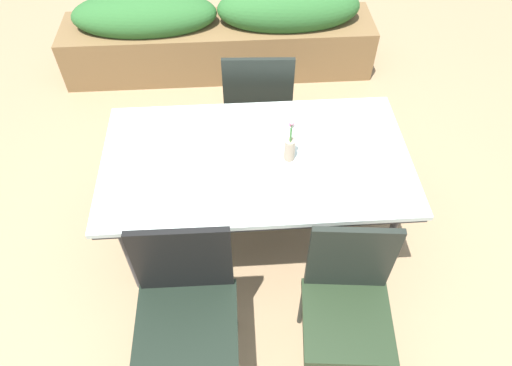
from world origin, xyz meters
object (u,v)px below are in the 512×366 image
(dining_table, at_px, (256,163))
(chair_near_right, at_px, (348,299))
(chair_far_side, at_px, (258,97))
(flower_vase, at_px, (290,146))
(chair_near_left, at_px, (186,306))
(planter_box, at_px, (220,33))

(dining_table, relative_size, chair_near_right, 1.84)
(chair_near_right, bearing_deg, chair_far_side, -72.39)
(chair_near_right, xyz_separation_m, chair_far_side, (-0.33, 1.53, -0.01))
(flower_vase, bearing_deg, chair_near_right, -74.53)
(chair_near_right, xyz_separation_m, flower_vase, (-0.21, 0.75, 0.29))
(chair_near_left, distance_m, chair_near_right, 0.77)
(dining_table, distance_m, planter_box, 1.88)
(chair_far_side, height_order, flower_vase, flower_vase)
(chair_near_right, distance_m, chair_far_side, 1.57)
(chair_near_left, xyz_separation_m, flower_vase, (0.56, 0.74, 0.27))
(chair_near_left, bearing_deg, flower_vase, -126.26)
(chair_near_right, relative_size, chair_far_side, 1.00)
(flower_vase, height_order, planter_box, flower_vase)
(chair_far_side, xyz_separation_m, flower_vase, (0.12, -0.78, 0.30))
(flower_vase, bearing_deg, chair_far_side, 98.55)
(dining_table, distance_m, flower_vase, 0.23)
(flower_vase, bearing_deg, chair_near_left, -126.86)
(chair_near_left, xyz_separation_m, chair_far_side, (0.44, 1.53, -0.03))
(dining_table, xyz_separation_m, planter_box, (-0.19, 1.84, -0.31))
(dining_table, xyz_separation_m, flower_vase, (0.18, -0.02, 0.14))
(planter_box, bearing_deg, chair_near_left, -94.09)
(dining_table, relative_size, chair_far_side, 1.85)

